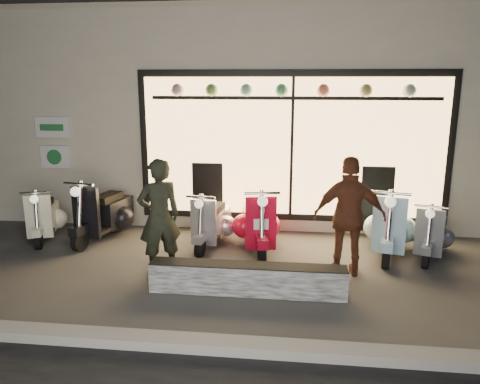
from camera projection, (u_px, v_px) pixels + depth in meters
The scene contains 12 objects.
ground at pixel (232, 272), 6.74m from camera, with size 40.00×40.00×0.00m, color #383533.
kerb at pixel (207, 344), 4.80m from camera, with size 40.00×0.25×0.12m, color slate.
shop_building at pixel (260, 106), 11.06m from camera, with size 10.20×6.23×4.20m.
graffiti_barrier at pixel (247, 279), 6.03m from camera, with size 2.53×0.28×0.40m, color black.
scooter_silver at pixel (213, 222), 7.88m from camera, with size 0.53×1.30×0.93m.
scooter_red at pixel (257, 222), 7.69m from camera, with size 0.64×1.49×1.06m.
scooter_black at pixel (107, 213), 8.20m from camera, with size 0.68×1.51×1.07m.
scooter_cream at pixel (45, 216), 8.21m from camera, with size 0.68×1.28×0.92m.
scooter_blue at pixel (390, 224), 7.51m from camera, with size 0.72×1.54×1.09m.
scooter_grey at pixel (431, 232), 7.38m from camera, with size 0.68×1.26×0.90m.
man at pixel (159, 217), 6.55m from camera, with size 0.61×0.40×1.66m, color black.
woman at pixel (349, 217), 6.50m from camera, with size 0.99×0.41×1.70m, color brown.
Camera 1 is at (0.84, -6.23, 2.71)m, focal length 35.00 mm.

